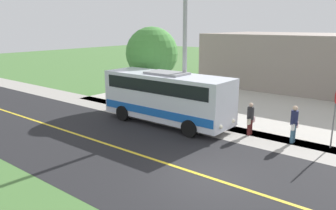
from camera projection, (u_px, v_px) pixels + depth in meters
The scene contains 11 objects.
ground_plane at pixel (208, 177), 12.41m from camera, with size 120.00×120.00×0.00m, color #477238.
road_surface at pixel (208, 177), 12.41m from camera, with size 8.00×100.00×0.01m, color black.
sidewalk at pixel (264, 140), 16.37m from camera, with size 2.40×100.00×0.01m, color #9E9991.
road_centre_line at pixel (208, 177), 12.41m from camera, with size 0.16×100.00×0.00m, color gold.
shuttle_bus_front at pixel (167, 96), 18.78m from camera, with size 2.59×7.84×2.97m.
pedestrian_with_bags at pixel (294, 123), 15.83m from camera, with size 0.72×0.34×1.83m.
pedestrian_waiting at pixel (250, 118), 16.97m from camera, with size 0.72×0.34×1.70m.
stop_sign at pixel (336, 107), 14.87m from camera, with size 0.76×0.07×2.88m.
street_light_pole at pixel (184, 39), 17.84m from camera, with size 1.97×0.24×8.79m.
tree_curbside at pixel (152, 53), 22.75m from camera, with size 3.58×3.58×5.41m.
commercial_building at pixel (320, 61), 29.23m from camera, with size 10.00×18.86×4.72m, color gray.
Camera 1 is at (9.86, 5.95, 5.57)m, focal length 35.56 mm.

